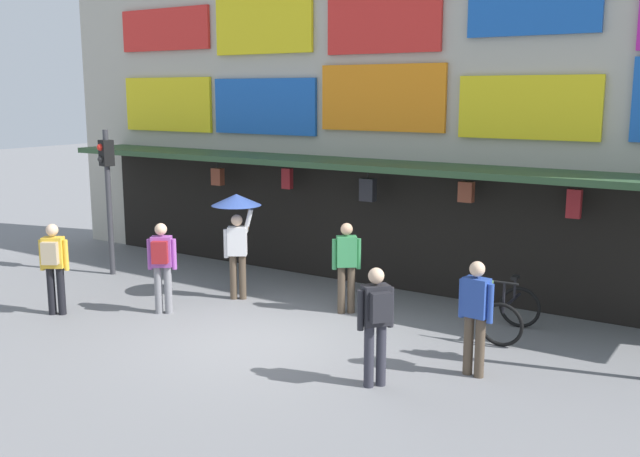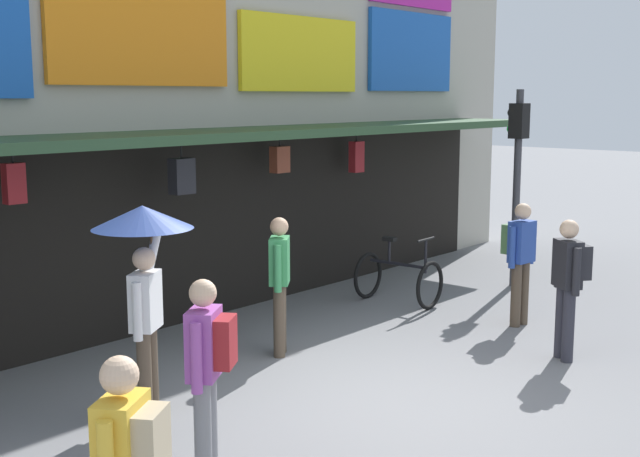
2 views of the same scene
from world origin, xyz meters
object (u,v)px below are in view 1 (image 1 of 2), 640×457
Objects in this scene: pedestrian_with_umbrella at (237,217)px; pedestrian_in_blue at (346,263)px; pedestrian_in_black at (376,318)px; pedestrian_in_green at (162,261)px; pedestrian_in_purple at (476,309)px; bicycle_parked at (511,314)px; traffic_light_near at (107,179)px; pedestrian_in_red at (54,262)px.

pedestrian_with_umbrella is 1.24× the size of pedestrian_in_blue.
pedestrian_in_black is 4.94m from pedestrian_in_green.
pedestrian_with_umbrella reaches higher than pedestrian_in_purple.
pedestrian_in_green reaches higher than bicycle_parked.
traffic_light_near is at bearing -176.31° from pedestrian_in_blue.
pedestrian_in_purple is (5.32, -1.17, -0.66)m from pedestrian_with_umbrella.
pedestrian_in_red and pedestrian_in_purple have the same top height.
pedestrian_with_umbrella is 1.24× the size of pedestrian_in_red.
pedestrian_in_black is (7.95, -2.31, -1.16)m from traffic_light_near.
pedestrian_in_red is at bearing -155.44° from bicycle_parked.
pedestrian_in_blue is (5.86, 0.38, -1.19)m from traffic_light_near.
pedestrian_in_black is at bearing -28.09° from pedestrian_with_umbrella.
pedestrian_with_umbrella is 5.49m from pedestrian_in_purple.
pedestrian_in_red is 7.57m from pedestrian_in_purple.
bicycle_parked is 0.71× the size of pedestrian_in_purple.
pedestrian_in_purple and pedestrian_in_blue have the same top height.
pedestrian_in_purple is (7.44, 1.43, 0.00)m from pedestrian_in_red.
pedestrian_in_black is (-0.87, -3.05, 0.59)m from bicycle_parked.
pedestrian_in_purple is 3.44m from pedestrian_in_blue.
pedestrian_in_red is at bearing -144.78° from pedestrian_in_green.
pedestrian_in_green and pedestrian_in_blue have the same top height.
pedestrian_in_red is (-7.32, -3.34, 0.59)m from bicycle_parked.
traffic_light_near is at bearing 163.81° from pedestrian_in_black.
pedestrian_in_red is (1.50, -2.60, -1.16)m from traffic_light_near.
pedestrian_in_blue is at bearing 34.35° from pedestrian_in_red.
pedestrian_with_umbrella is 4.96m from pedestrian_in_black.
bicycle_parked is at bearing 74.17° from pedestrian_in_black.
bicycle_parked is 8.07m from pedestrian_in_red.
pedestrian_in_black is 1.51m from pedestrian_in_purple.
pedestrian_in_black reaches higher than bicycle_parked.
pedestrian_in_red is at bearing -129.04° from pedestrian_with_umbrella.
traffic_light_near is 8.36m from pedestrian_in_black.
pedestrian_in_blue is (-3.08, 1.55, -0.04)m from pedestrian_in_purple.
pedestrian_in_green and pedestrian_in_purple have the same top height.
pedestrian_with_umbrella is at bearing 167.57° from pedestrian_in_purple.
pedestrian_with_umbrella is at bearing 0.09° from traffic_light_near.
traffic_light_near is 9.02m from bicycle_parked.
traffic_light_near is 1.54× the size of pedestrian_with_umbrella.
pedestrian_in_purple is (0.98, 1.14, 0.00)m from pedestrian_in_black.
pedestrian_in_black and pedestrian_in_green have the same top height.
pedestrian_in_purple is at bearing 3.11° from pedestrian_in_green.
pedestrian_in_black is 1.00× the size of pedestrian_in_green.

